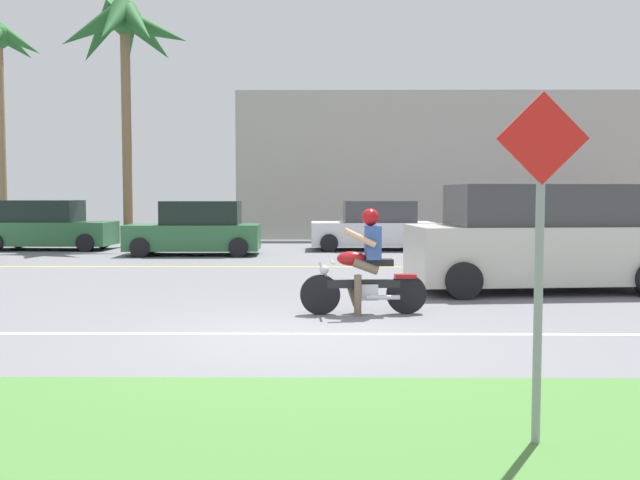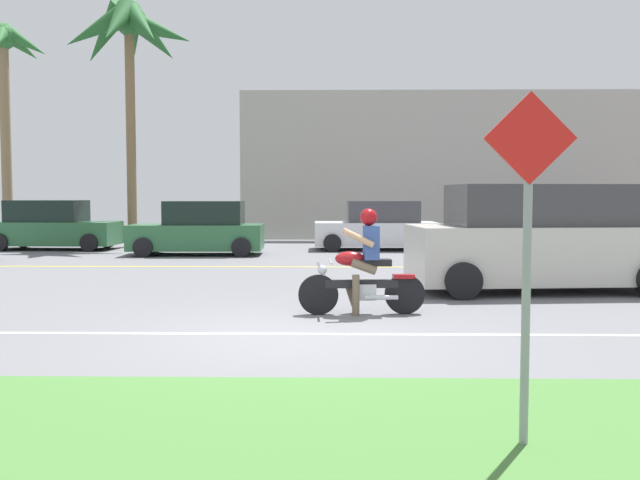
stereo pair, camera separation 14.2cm
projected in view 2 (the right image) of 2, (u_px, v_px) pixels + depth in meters
ground at (305, 301)px, 11.74m from camera, size 56.00×30.00×0.04m
grass_median at (262, 456)px, 4.66m from camera, size 56.00×3.80×0.06m
lane_line_near at (296, 334)px, 8.88m from camera, size 50.40×0.12×0.01m
lane_line_far at (314, 267)px, 17.15m from camera, size 50.40×0.12×0.01m
motorcyclist at (363, 270)px, 10.32m from camera, size 1.88×0.62×1.58m
suv_nearby at (541, 240)px, 12.82m from camera, size 4.96×2.46×1.96m
parked_car_0 at (53, 227)px, 22.62m from camera, size 4.04×1.90×1.60m
parked_car_1 at (199, 230)px, 20.62m from camera, size 3.93×1.93×1.59m
parked_car_2 at (377, 227)px, 22.53m from camera, size 3.94×2.09×1.58m
parked_car_3 at (567, 230)px, 20.99m from camera, size 3.86×2.14×1.51m
palm_tree_0 at (129, 38)px, 23.45m from camera, size 4.49×4.51×8.41m
palm_tree_1 at (4, 61)px, 24.96m from camera, size 3.15×3.22×8.02m
street_sign at (528, 235)px, 4.71m from camera, size 0.62×0.06×2.46m
building_far at (444, 167)px, 29.41m from camera, size 16.78×4.00×5.89m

